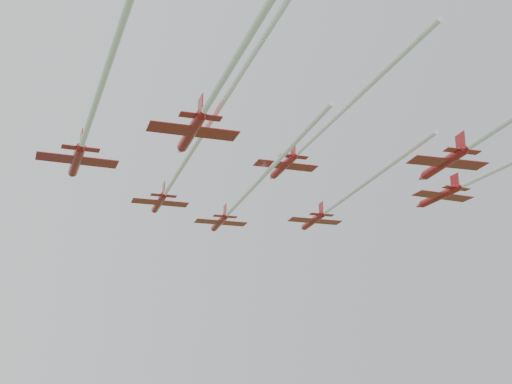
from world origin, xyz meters
TOP-DOWN VIEW (x-y plane):
  - jet_lead at (3.76, 12.19)m, footprint 20.96×52.14m
  - jet_row2_left at (-13.09, -0.16)m, footprint 24.09×63.94m
  - jet_row2_right at (13.98, 2.47)m, footprint 17.49×41.75m
  - jet_row3_left at (-29.20, -9.21)m, footprint 20.90×60.01m
  - jet_row3_mid at (-1.59, -10.23)m, footprint 16.57×42.53m
  - jet_row3_right at (22.57, -21.07)m, footprint 18.47×58.32m
  - jet_row4_left at (-22.78, -22.46)m, footprint 19.57×50.24m
  - jet_row4_right at (5.34, -33.08)m, footprint 22.69×53.04m

SIDE VIEW (x-z plane):
  - jet_row4_left at x=-22.78m, z-range 45.31..48.16m
  - jet_row4_right at x=5.34m, z-range 45.34..48.15m
  - jet_row3_left at x=-29.20m, z-range 45.94..48.78m
  - jet_row2_right at x=13.98m, z-range 46.72..49.23m
  - jet_row2_left at x=-13.09m, z-range 47.03..49.49m
  - jet_row3_right at x=22.57m, z-range 47.88..50.61m
  - jet_lead at x=3.76m, z-range 47.98..50.56m
  - jet_row3_mid at x=-1.59m, z-range 48.99..51.53m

